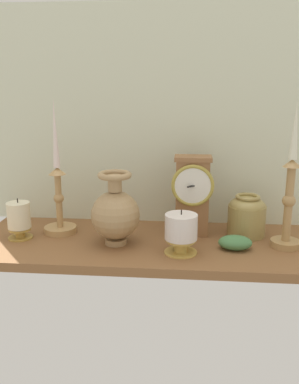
% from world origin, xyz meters
% --- Properties ---
extents(ground_plane, '(1.00, 0.36, 0.02)m').
position_xyz_m(ground_plane, '(0.00, 0.00, -0.01)').
color(ground_plane, brown).
extents(back_wall, '(1.20, 0.02, 0.65)m').
position_xyz_m(back_wall, '(0.00, 0.18, 0.33)').
color(back_wall, beige).
rests_on(back_wall, ground_plane).
extents(mantel_clock, '(0.12, 0.09, 0.23)m').
position_xyz_m(mantel_clock, '(0.10, 0.06, 0.12)').
color(mantel_clock, '#8E5F38').
rests_on(mantel_clock, ground_plane).
extents(candlestick_tall_left, '(0.08, 0.08, 0.38)m').
position_xyz_m(candlestick_tall_left, '(0.35, -0.01, 0.14)').
color(candlestick_tall_left, '#AC844E').
rests_on(candlestick_tall_left, ground_plane).
extents(candlestick_tall_center, '(0.09, 0.09, 0.39)m').
position_xyz_m(candlestick_tall_center, '(-0.28, 0.04, 0.11)').
color(candlestick_tall_center, tan).
rests_on(candlestick_tall_center, ground_plane).
extents(brass_vase_bulbous, '(0.13, 0.13, 0.20)m').
position_xyz_m(brass_vase_bulbous, '(-0.10, -0.03, 0.09)').
color(brass_vase_bulbous, tan).
rests_on(brass_vase_bulbous, ground_plane).
extents(brass_vase_jar, '(0.11, 0.11, 0.12)m').
position_xyz_m(brass_vase_jar, '(0.26, 0.07, 0.06)').
color(brass_vase_jar, '#A08B4C').
rests_on(brass_vase_jar, ground_plane).
extents(pillar_candle_front, '(0.08, 0.08, 0.12)m').
position_xyz_m(pillar_candle_front, '(0.07, -0.08, 0.06)').
color(pillar_candle_front, gold).
rests_on(pillar_candle_front, ground_plane).
extents(pillar_candle_near_clock, '(0.07, 0.07, 0.12)m').
position_xyz_m(pillar_candle_near_clock, '(-0.38, -0.01, 0.06)').
color(pillar_candle_near_clock, '#B38D3B').
rests_on(pillar_candle_near_clock, ground_plane).
extents(ivy_sprig, '(0.09, 0.06, 0.04)m').
position_xyz_m(ivy_sprig, '(0.21, -0.04, 0.02)').
color(ivy_sprig, '#487A46').
rests_on(ivy_sprig, ground_plane).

